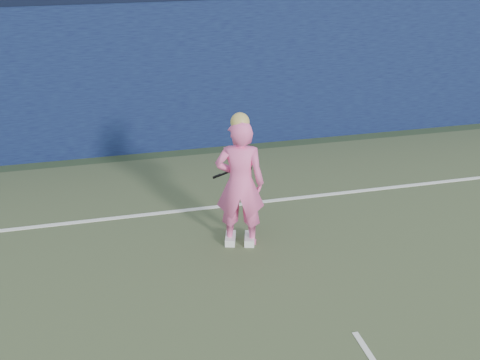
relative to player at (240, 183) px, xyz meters
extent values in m
cube|color=#0B1034|center=(0.68, 3.51, 0.43)|extent=(24.00, 0.40, 2.50)
imported|color=pink|center=(0.00, 0.00, -0.01)|extent=(0.68, 0.54, 1.62)
sphere|color=tan|center=(0.00, 0.00, 0.77)|extent=(0.22, 0.22, 0.22)
cube|color=white|center=(0.12, -0.03, -0.77)|extent=(0.19, 0.30, 0.10)
cube|color=white|center=(-0.12, 0.03, -0.77)|extent=(0.19, 0.30, 0.10)
torus|color=black|center=(0.15, 0.46, -0.01)|extent=(0.28, 0.13, 0.28)
torus|color=gold|center=(0.15, 0.46, -0.01)|extent=(0.23, 0.10, 0.23)
cylinder|color=beige|center=(0.15, 0.46, -0.01)|extent=(0.23, 0.09, 0.23)
cylinder|color=black|center=(-0.06, 0.48, -0.06)|extent=(0.26, 0.06, 0.09)
cylinder|color=black|center=(-0.18, 0.48, -0.10)|extent=(0.12, 0.05, 0.06)
cube|color=white|center=(0.68, 1.01, -0.81)|extent=(11.00, 0.08, 0.01)
camera|label=1|loc=(-1.56, -6.35, 3.01)|focal=45.00mm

